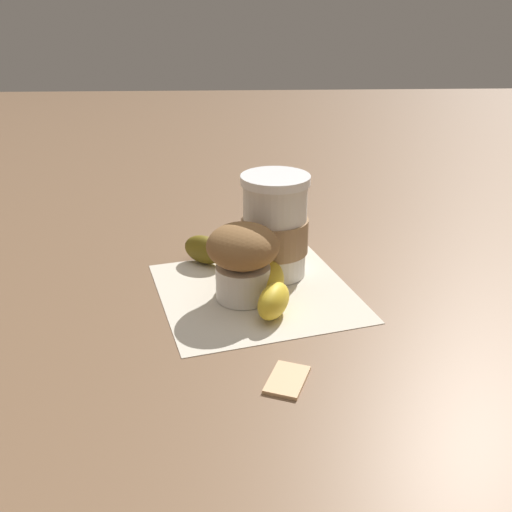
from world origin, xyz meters
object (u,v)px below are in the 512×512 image
Objects in this scene: coffee_cup at (275,228)px; muffin at (243,258)px; banana at (247,270)px; sugar_packet at (287,378)px.

coffee_cup is 0.08m from muffin.
coffee_cup is 0.63× the size of banana.
muffin is 1.79× the size of sugar_packet.
muffin is 0.44× the size of banana.
sugar_packet is (0.19, 0.03, -0.02)m from banana.
banana is 0.20m from sugar_packet.
banana is at bearing 170.45° from muffin.
muffin is (0.06, -0.04, -0.01)m from coffee_cup.
sugar_packet is at bearing 12.77° from muffin.
coffee_cup is 0.06m from banana.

